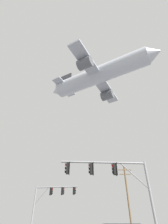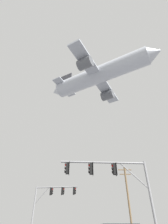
# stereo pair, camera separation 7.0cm
# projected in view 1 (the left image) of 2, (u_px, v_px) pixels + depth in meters

# --- Properties ---
(signal_pole_near) EXTENTS (7.13, 0.61, 6.19)m
(signal_pole_near) POSITION_uv_depth(u_px,v_px,m) (113.00, 178.00, 14.03)
(signal_pole_near) COLOR gray
(signal_pole_near) RESTS_ON ground
(signal_pole_far) EXTENTS (6.03, 1.09, 6.51)m
(signal_pole_far) POSITION_uv_depth(u_px,v_px,m) (51.00, 198.00, 24.17)
(signal_pole_far) COLOR gray
(signal_pole_far) RESTS_ON ground
(utility_pole) EXTENTS (2.20, 0.28, 9.98)m
(utility_pole) POSITION_uv_depth(u_px,v_px,m) (128.00, 198.00, 26.34)
(utility_pole) COLOR brown
(utility_pole) RESTS_ON ground
(airplane) EXTENTS (27.48, 21.21, 8.13)m
(airplane) POSITION_uv_depth(u_px,v_px,m) (100.00, 75.00, 44.30)
(airplane) COLOR #B7BCC6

